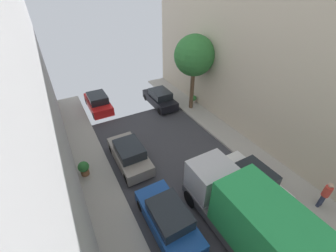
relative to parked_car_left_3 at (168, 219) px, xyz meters
The scene contains 10 objects.
parked_car_left_3 is the anchor object (origin of this frame).
parked_car_left_4 5.24m from the parked_car_left_3, 90.00° to the left, with size 1.78×4.20×1.57m.
parked_car_left_5 13.39m from the parked_car_left_3, 90.00° to the left, with size 1.78×4.20×1.57m.
parked_car_right_1 5.40m from the parked_car_left_3, ahead, with size 1.78×4.20×1.57m.
parked_car_right_2 12.57m from the parked_car_left_3, 64.55° to the left, with size 1.78×4.20×1.57m.
delivery_truck 3.65m from the parked_car_left_3, 39.31° to the right, with size 2.26×6.60×3.38m.
pedestrian 8.20m from the parked_car_left_3, 20.93° to the right, with size 0.40×0.36×1.72m.
street_tree_1 12.74m from the parked_car_left_3, 50.71° to the left, with size 3.35×3.35×6.53m.
potted_plant_0 6.19m from the parked_car_left_3, 117.63° to the left, with size 0.66×0.66×0.97m.
potted_plant_2 13.00m from the parked_car_left_3, 49.90° to the left, with size 0.52×0.52×0.75m.
Camera 1 is at (-5.63, -0.25, 10.30)m, focal length 23.10 mm.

